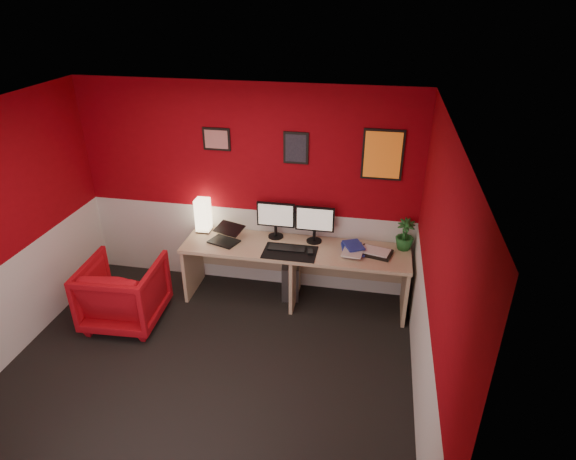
% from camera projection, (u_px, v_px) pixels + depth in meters
% --- Properties ---
extents(ground, '(4.00, 3.50, 0.01)m').
position_uv_depth(ground, '(205.00, 375.00, 4.71)').
color(ground, black).
rests_on(ground, ground).
extents(ceiling, '(4.00, 3.50, 0.01)m').
position_uv_depth(ceiling, '(178.00, 122.00, 3.57)').
color(ceiling, white).
rests_on(ceiling, ground).
extents(wall_back, '(4.00, 0.01, 2.50)m').
position_uv_depth(wall_back, '(247.00, 190.00, 5.67)').
color(wall_back, maroon).
rests_on(wall_back, ground).
extents(wall_front, '(4.00, 0.01, 2.50)m').
position_uv_depth(wall_front, '(77.00, 432.00, 2.61)').
color(wall_front, maroon).
rests_on(wall_front, ground).
extents(wall_right, '(0.01, 3.50, 2.50)m').
position_uv_depth(wall_right, '(433.00, 291.00, 3.80)').
color(wall_right, maroon).
rests_on(wall_right, ground).
extents(wainscot_back, '(4.00, 0.01, 1.00)m').
position_uv_depth(wainscot_back, '(249.00, 246.00, 6.01)').
color(wainscot_back, silver).
rests_on(wainscot_back, ground).
extents(wainscot_left, '(0.01, 3.50, 1.00)m').
position_uv_depth(wainscot_left, '(11.00, 310.00, 4.81)').
color(wainscot_left, silver).
rests_on(wainscot_left, ground).
extents(wainscot_right, '(0.01, 3.50, 1.00)m').
position_uv_depth(wainscot_right, '(420.00, 363.00, 4.15)').
color(wainscot_right, silver).
rests_on(wainscot_right, ground).
extents(desk, '(2.60, 0.65, 0.73)m').
position_uv_depth(desk, '(295.00, 274.00, 5.66)').
color(desk, tan).
rests_on(desk, ground).
extents(shoji_lamp, '(0.16, 0.16, 0.40)m').
position_uv_depth(shoji_lamp, '(203.00, 216.00, 5.77)').
color(shoji_lamp, '#FFE5B2').
rests_on(shoji_lamp, desk).
extents(laptop, '(0.39, 0.33, 0.22)m').
position_uv_depth(laptop, '(223.00, 234.00, 5.56)').
color(laptop, black).
rests_on(laptop, desk).
extents(monitor_left, '(0.45, 0.06, 0.58)m').
position_uv_depth(monitor_left, '(276.00, 215.00, 5.59)').
color(monitor_left, black).
rests_on(monitor_left, desk).
extents(monitor_right, '(0.45, 0.06, 0.58)m').
position_uv_depth(monitor_right, '(315.00, 219.00, 5.49)').
color(monitor_right, black).
rests_on(monitor_right, desk).
extents(desk_mat, '(0.60, 0.38, 0.01)m').
position_uv_depth(desk_mat, '(290.00, 252.00, 5.39)').
color(desk_mat, black).
rests_on(desk_mat, desk).
extents(keyboard, '(0.42, 0.15, 0.02)m').
position_uv_depth(keyboard, '(287.00, 248.00, 5.45)').
color(keyboard, black).
rests_on(keyboard, desk_mat).
extents(mouse, '(0.07, 0.11, 0.03)m').
position_uv_depth(mouse, '(310.00, 252.00, 5.36)').
color(mouse, black).
rests_on(mouse, desk_mat).
extents(book_bottom, '(0.29, 0.36, 0.03)m').
position_uv_depth(book_bottom, '(342.00, 250.00, 5.41)').
color(book_bottom, '#21319A').
rests_on(book_bottom, desk).
extents(book_middle, '(0.26, 0.33, 0.02)m').
position_uv_depth(book_middle, '(343.00, 250.00, 5.37)').
color(book_middle, silver).
rests_on(book_middle, book_bottom).
extents(book_top, '(0.28, 0.31, 0.02)m').
position_uv_depth(book_top, '(345.00, 247.00, 5.39)').
color(book_top, '#21319A').
rests_on(book_top, book_middle).
extents(zen_tray, '(0.40, 0.33, 0.03)m').
position_uv_depth(zen_tray, '(376.00, 253.00, 5.36)').
color(zen_tray, black).
rests_on(zen_tray, desk).
extents(potted_plant, '(0.21, 0.21, 0.36)m').
position_uv_depth(potted_plant, '(405.00, 235.00, 5.39)').
color(potted_plant, '#19591E').
rests_on(potted_plant, desk).
extents(pc_tower, '(0.26, 0.47, 0.45)m').
position_uv_depth(pc_tower, '(291.00, 277.00, 5.88)').
color(pc_tower, '#99999E').
rests_on(pc_tower, ground).
extents(armchair, '(0.85, 0.87, 0.75)m').
position_uv_depth(armchair, '(124.00, 292.00, 5.32)').
color(armchair, '#B00F18').
rests_on(armchair, ground).
extents(art_left, '(0.32, 0.02, 0.26)m').
position_uv_depth(art_left, '(217.00, 139.00, 5.43)').
color(art_left, red).
rests_on(art_left, wall_back).
extents(art_center, '(0.28, 0.02, 0.36)m').
position_uv_depth(art_center, '(296.00, 148.00, 5.30)').
color(art_center, black).
rests_on(art_center, wall_back).
extents(art_right, '(0.44, 0.02, 0.56)m').
position_uv_depth(art_right, '(383.00, 155.00, 5.16)').
color(art_right, orange).
rests_on(art_right, wall_back).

